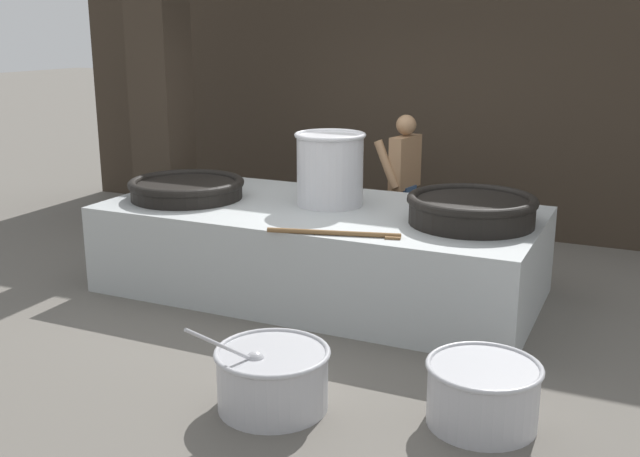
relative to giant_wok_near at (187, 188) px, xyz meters
name	(u,v)px	position (x,y,z in m)	size (l,w,h in m)	color
ground_plane	(320,291)	(1.31, 0.19, -0.90)	(60.00, 60.00, 0.00)	#666059
back_wall	(416,56)	(1.31, 2.93, 1.15)	(9.59, 0.24, 4.11)	#382D23
support_pillar	(159,58)	(-1.13, 1.21, 1.15)	(0.52, 0.52, 4.11)	#382D23
hearth_platform	(320,250)	(1.31, 0.19, -0.50)	(3.92, 1.84, 0.80)	#B2B7B7
giant_wok_near	(187,188)	(0.00, 0.00, 0.00)	(1.10, 1.10, 0.19)	black
giant_wok_far	(472,208)	(2.70, 0.17, 0.03)	(1.08, 1.08, 0.24)	black
stock_pot	(330,168)	(1.35, 0.32, 0.24)	(0.65, 0.65, 0.66)	silver
stirring_paddle	(341,233)	(1.86, -0.61, -0.08)	(1.04, 0.34, 0.04)	brown
cook	(404,181)	(1.64, 1.60, -0.09)	(0.40, 0.59, 1.51)	#9E7551
prep_bowl_vegetables	(272,376)	(1.96, -1.95, -0.68)	(0.75, 0.90, 0.69)	#B7B7BC
prep_bowl_meat	(483,391)	(3.23, -1.59, -0.68)	(0.72, 0.72, 0.40)	#B7B7BC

